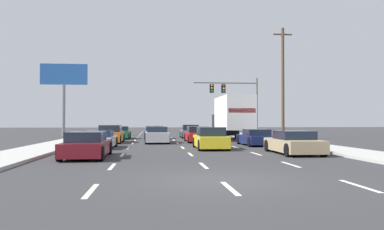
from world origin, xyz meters
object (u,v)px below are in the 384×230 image
(car_white, at_px, (99,140))
(car_maroon, at_px, (87,146))
(car_silver, at_px, (157,135))
(car_red, at_px, (198,135))
(box_truck, at_px, (232,116))
(roadside_billboard, at_px, (64,83))
(car_yellow, at_px, (210,139))
(car_green, at_px, (120,133))
(utility_pole_mid, at_px, (283,82))
(car_orange, at_px, (111,135))
(car_blue, at_px, (155,133))
(car_gray, at_px, (190,132))
(car_tan, at_px, (293,143))
(car_navy, at_px, (255,138))
(traffic_signal_mast, at_px, (231,93))

(car_white, height_order, car_maroon, car_maroon)
(car_silver, relative_size, car_red, 1.00)
(car_maroon, distance_m, box_truck, 18.63)
(car_white, height_order, roadside_billboard, roadside_billboard)
(car_yellow, height_order, box_truck, box_truck)
(car_green, distance_m, utility_pole_mid, 16.11)
(car_orange, relative_size, car_maroon, 0.99)
(box_truck, xyz_separation_m, utility_pole_mid, (5.11, 1.33, 3.19))
(car_orange, bearing_deg, box_truck, 16.78)
(car_silver, xyz_separation_m, roadside_billboard, (-10.35, 15.15, 5.48))
(car_white, distance_m, car_blue, 13.41)
(roadside_billboard, bearing_deg, car_red, -46.13)
(car_orange, height_order, car_silver, car_orange)
(car_gray, height_order, box_truck, box_truck)
(car_gray, relative_size, roadside_billboard, 0.49)
(car_green, distance_m, roadside_billboard, 11.74)
(car_silver, bearing_deg, car_blue, 90.76)
(car_yellow, relative_size, utility_pole_mid, 0.41)
(car_blue, bearing_deg, car_green, 179.27)
(car_silver, height_order, car_gray, car_gray)
(car_tan, bearing_deg, car_silver, 122.40)
(car_silver, relative_size, car_navy, 1.05)
(roadside_billboard, bearing_deg, car_tan, -56.47)
(car_maroon, distance_m, car_blue, 19.57)
(car_maroon, height_order, traffic_signal_mast, traffic_signal_mast)
(car_silver, relative_size, box_truck, 0.54)
(traffic_signal_mast, bearing_deg, utility_pole_mid, -68.32)
(car_red, distance_m, roadside_billboard, 20.42)
(car_white, distance_m, traffic_signal_mast, 22.81)
(car_maroon, height_order, car_red, car_red)
(car_silver, relative_size, utility_pole_mid, 0.43)
(car_white, xyz_separation_m, car_gray, (7.11, 14.33, 0.09))
(box_truck, bearing_deg, traffic_signal_mast, 79.08)
(car_maroon, xyz_separation_m, utility_pole_mid, (15.18, 16.91, 4.80))
(car_white, distance_m, car_navy, 10.56)
(car_green, distance_m, car_maroon, 19.33)
(car_green, relative_size, car_orange, 0.99)
(car_maroon, bearing_deg, car_navy, 38.34)
(car_green, bearing_deg, car_red, -44.36)
(car_blue, height_order, utility_pole_mid, utility_pole_mid)
(car_maroon, relative_size, roadside_billboard, 0.56)
(car_maroon, height_order, car_navy, car_maroon)
(car_maroon, distance_m, utility_pole_mid, 23.23)
(car_orange, height_order, car_maroon, car_orange)
(car_green, bearing_deg, utility_pole_mid, -9.06)
(car_yellow, bearing_deg, car_tan, -46.25)
(car_silver, bearing_deg, roadside_billboard, 124.32)
(car_red, xyz_separation_m, car_tan, (3.58, -11.79, -0.02))
(car_yellow, relative_size, box_truck, 0.51)
(car_green, xyz_separation_m, car_blue, (3.27, -0.04, 0.00))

